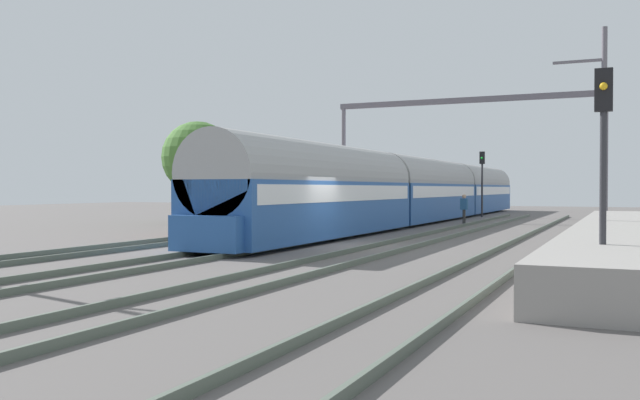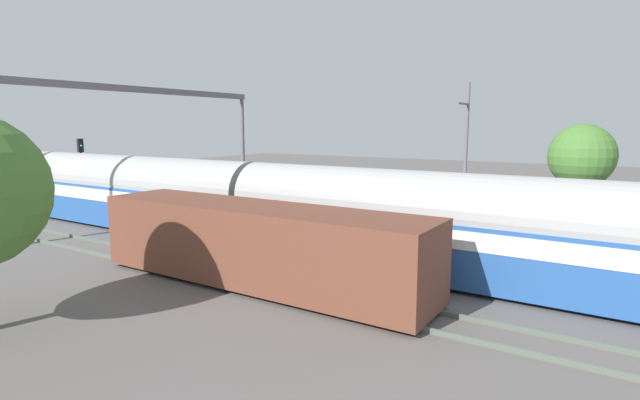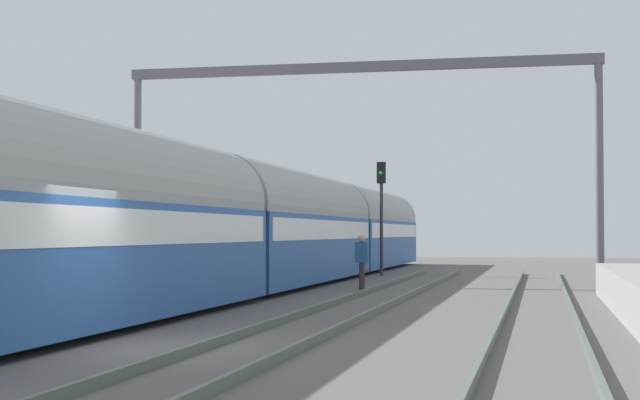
# 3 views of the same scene
# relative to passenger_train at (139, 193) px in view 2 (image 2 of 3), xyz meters

# --- Properties ---
(ground) EXTENTS (120.00, 120.00, 0.00)m
(ground) POSITION_rel_passenger_train_xyz_m (2.10, -19.07, -1.97)
(ground) COLOR #5E5856
(track_far_west) EXTENTS (1.52, 60.00, 0.16)m
(track_far_west) POSITION_rel_passenger_train_xyz_m (-4.20, -19.07, -1.89)
(track_far_west) COLOR #566155
(track_far_west) RESTS_ON ground
(track_west) EXTENTS (1.52, 60.00, 0.16)m
(track_west) POSITION_rel_passenger_train_xyz_m (-0.00, -19.07, -1.89)
(track_west) COLOR #566155
(track_west) RESTS_ON ground
(track_east) EXTENTS (1.52, 60.00, 0.16)m
(track_east) POSITION_rel_passenger_train_xyz_m (4.20, -19.07, -1.89)
(track_east) COLOR #566155
(track_east) RESTS_ON ground
(track_far_east) EXTENTS (1.52, 60.00, 0.16)m
(track_far_east) POSITION_rel_passenger_train_xyz_m (8.40, -19.07, -1.89)
(track_far_east) COLOR #566155
(track_far_east) RESTS_ON ground
(platform) EXTENTS (4.40, 28.00, 0.90)m
(platform) POSITION_rel_passenger_train_xyz_m (12.22, -17.07, -1.52)
(platform) COLOR gray
(platform) RESTS_ON ground
(passenger_train) EXTENTS (2.93, 49.20, 3.82)m
(passenger_train) POSITION_rel_passenger_train_xyz_m (0.00, 0.00, 0.00)
(passenger_train) COLOR #28569E
(passenger_train) RESTS_ON ground
(freight_car) EXTENTS (2.80, 13.00, 2.70)m
(freight_car) POSITION_rel_passenger_train_xyz_m (-4.20, -11.91, -0.50)
(freight_car) COLOR brown
(freight_car) RESTS_ON ground
(person_crossing) EXTENTS (0.42, 0.28, 1.73)m
(person_crossing) POSITION_rel_passenger_train_xyz_m (2.94, -2.27, -0.94)
(person_crossing) COLOR #313131
(person_crossing) RESTS_ON ground
(railway_signal_far) EXTENTS (0.36, 0.30, 4.76)m
(railway_signal_far) POSITION_rel_passenger_train_xyz_m (1.92, 8.36, 1.09)
(railway_signal_far) COLOR #2D2D33
(railway_signal_far) RESTS_ON ground
(catenary_gantry) EXTENTS (17.00, 0.28, 7.86)m
(catenary_gantry) POSITION_rel_passenger_train_xyz_m (2.10, 1.58, 3.96)
(catenary_gantry) COLOR slate
(catenary_gantry) RESTS_ON ground
(catenary_pole_east_mid) EXTENTS (1.90, 0.20, 8.00)m
(catenary_pole_east_mid) POSITION_rel_passenger_train_xyz_m (10.75, -14.75, 2.18)
(catenary_pole_east_mid) COLOR slate
(catenary_pole_east_mid) RESTS_ON ground
(tree_east_background) EXTENTS (4.04, 4.04, 5.74)m
(tree_east_background) POSITION_rel_passenger_train_xyz_m (17.87, -20.00, 1.74)
(tree_east_background) COLOR #4C3826
(tree_east_background) RESTS_ON ground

